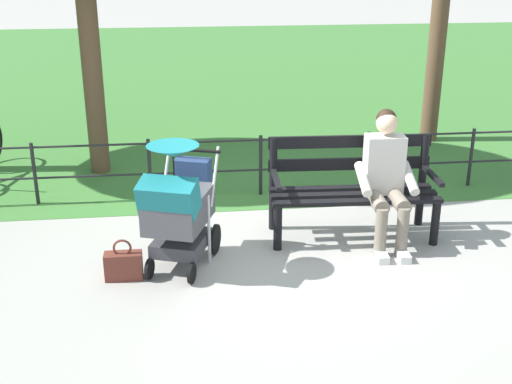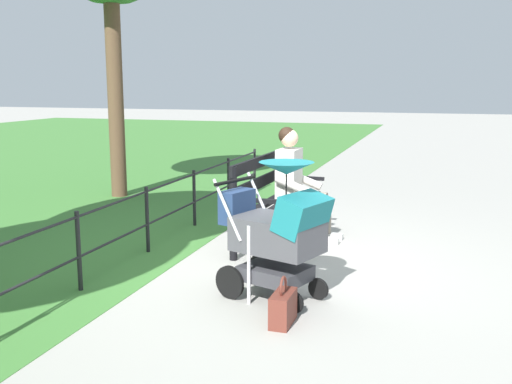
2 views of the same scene
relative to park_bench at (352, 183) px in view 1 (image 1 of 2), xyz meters
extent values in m
plane|color=#9E9B93|center=(0.75, 0.12, -0.53)|extent=(60.00, 60.00, 0.00)
cube|color=#3D7533|center=(0.75, -8.68, -0.52)|extent=(40.00, 16.00, 0.01)
cube|color=black|center=(0.00, -0.06, -0.08)|extent=(1.60, 0.17, 0.04)
cube|color=black|center=(0.00, 0.12, -0.08)|extent=(1.60, 0.17, 0.04)
cube|color=black|center=(0.01, 0.29, -0.08)|extent=(1.60, 0.17, 0.04)
cube|color=black|center=(-0.01, -0.16, 0.14)|extent=(1.60, 0.11, 0.12)
cube|color=black|center=(-0.01, -0.16, 0.37)|extent=(1.60, 0.11, 0.12)
cylinder|color=black|center=(-0.74, 0.35, -0.30)|extent=(0.08, 0.08, 0.45)
cylinder|color=black|center=(-0.76, -0.13, -0.05)|extent=(0.08, 0.08, 0.95)
cube|color=black|center=(-0.74, 0.15, 0.10)|extent=(0.07, 0.56, 0.04)
cylinder|color=black|center=(0.76, 0.28, -0.30)|extent=(0.08, 0.08, 0.45)
cylinder|color=black|center=(0.74, -0.20, -0.05)|extent=(0.08, 0.08, 0.95)
cube|color=black|center=(0.75, 0.08, 0.10)|extent=(0.07, 0.56, 0.04)
cylinder|color=slate|center=(-0.36, 0.34, -0.06)|extent=(0.16, 0.41, 0.14)
cylinder|color=slate|center=(-0.16, 0.33, -0.06)|extent=(0.16, 0.41, 0.14)
cylinder|color=slate|center=(-0.35, 0.54, -0.29)|extent=(0.11, 0.11, 0.47)
cylinder|color=slate|center=(-0.15, 0.53, -0.29)|extent=(0.11, 0.11, 0.47)
cube|color=silver|center=(-0.35, 0.62, -0.49)|extent=(0.11, 0.22, 0.07)
cube|color=silver|center=(-0.15, 0.61, -0.49)|extent=(0.11, 0.22, 0.07)
cube|color=beige|center=(-0.27, 0.12, 0.22)|extent=(0.37, 0.24, 0.56)
cylinder|color=beige|center=(-0.48, 0.24, 0.12)|extent=(0.11, 0.43, 0.23)
cylinder|color=beige|center=(-0.04, 0.23, 0.12)|extent=(0.11, 0.43, 0.23)
sphere|color=beige|center=(-0.27, 0.12, 0.62)|extent=(0.20, 0.20, 0.20)
sphere|color=black|center=(-0.27, 0.09, 0.65)|extent=(0.19, 0.19, 0.19)
cylinder|color=black|center=(1.35, 0.29, -0.39)|extent=(0.12, 0.27, 0.28)
cylinder|color=black|center=(1.78, 0.14, -0.39)|extent=(0.12, 0.27, 0.28)
cylinder|color=black|center=(1.58, 0.84, -0.44)|extent=(0.09, 0.18, 0.18)
cylinder|color=black|center=(1.94, 0.72, -0.44)|extent=(0.09, 0.18, 0.18)
cube|color=#38383D|center=(1.66, 0.50, -0.31)|extent=(0.57, 0.63, 0.12)
cylinder|color=silver|center=(1.41, 0.48, -0.20)|extent=(0.03, 0.03, 0.65)
cylinder|color=silver|center=(1.85, 0.33, -0.20)|extent=(0.03, 0.03, 0.65)
cube|color=#47474C|center=(1.67, 0.52, 0.02)|extent=(0.66, 0.79, 0.28)
cube|color=#19727A|center=(1.75, 0.74, 0.22)|extent=(0.55, 0.45, 0.33)
cylinder|color=black|center=(1.52, 0.10, 0.42)|extent=(0.50, 0.20, 0.03)
cylinder|color=silver|center=(1.34, 0.27, 0.22)|extent=(0.12, 0.29, 0.49)
cylinder|color=silver|center=(1.77, 0.12, 0.22)|extent=(0.12, 0.29, 0.49)
cone|color=#19727A|center=(1.69, 0.59, 0.57)|extent=(0.56, 0.56, 0.10)
cylinder|color=black|center=(1.69, 0.59, 0.39)|extent=(0.01, 0.01, 0.30)
cube|color=navy|center=(1.53, 0.12, 0.20)|extent=(0.35, 0.26, 0.28)
cube|color=brown|center=(2.16, 0.70, -0.41)|extent=(0.32, 0.14, 0.24)
torus|color=brown|center=(2.16, 0.70, -0.24)|extent=(0.16, 0.02, 0.16)
cylinder|color=black|center=(-1.73, -1.15, -0.18)|extent=(0.04, 0.04, 0.70)
cylinder|color=black|center=(-0.49, -1.15, -0.18)|extent=(0.04, 0.04, 0.70)
cylinder|color=black|center=(0.75, -1.15, -0.18)|extent=(0.04, 0.04, 0.70)
cylinder|color=black|center=(1.99, -1.15, -0.18)|extent=(0.04, 0.04, 0.70)
cylinder|color=black|center=(3.22, -1.15, -0.18)|extent=(0.04, 0.04, 0.70)
cylinder|color=black|center=(0.75, -1.15, 0.12)|extent=(7.43, 0.02, 0.02)
cylinder|color=black|center=(0.75, -1.15, -0.23)|extent=(7.43, 0.02, 0.02)
cylinder|color=brown|center=(2.65, -2.18, 0.78)|extent=(0.24, 0.24, 2.60)
cylinder|color=brown|center=(-1.94, -3.06, 1.09)|extent=(0.24, 0.24, 3.24)
camera|label=1|loc=(1.61, 5.82, 2.21)|focal=46.19mm
camera|label=2|loc=(6.22, 1.77, 1.25)|focal=41.97mm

